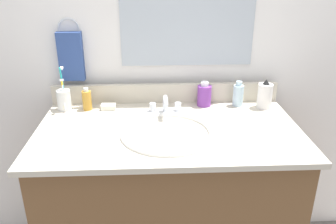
{
  "coord_description": "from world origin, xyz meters",
  "views": [
    {
      "loc": [
        -0.06,
        -1.25,
        1.4
      ],
      "look_at": [
        -0.0,
        0.0,
        0.86
      ],
      "focal_mm": 37.14,
      "sensor_mm": 36.0,
      "label": 1
    }
  ],
  "objects_px": {
    "soap_bar": "(108,107)",
    "bottle_lotion_white": "(265,95)",
    "faucet": "(165,108)",
    "bottle_gel_clear": "(238,95)",
    "bottle_oil_amber": "(87,100)",
    "cup_white_ceramic": "(64,99)",
    "hand_towel": "(71,57)",
    "bottle_cream_purple": "(204,95)"
  },
  "relations": [
    {
      "from": "bottle_cream_purple",
      "to": "bottle_lotion_white",
      "type": "relative_size",
      "value": 0.85
    },
    {
      "from": "bottle_cream_purple",
      "to": "bottle_lotion_white",
      "type": "xyz_separation_m",
      "value": [
        0.27,
        -0.04,
        0.01
      ]
    },
    {
      "from": "hand_towel",
      "to": "faucet",
      "type": "xyz_separation_m",
      "value": [
        0.42,
        -0.16,
        -0.19
      ]
    },
    {
      "from": "faucet",
      "to": "soap_bar",
      "type": "distance_m",
      "value": 0.26
    },
    {
      "from": "faucet",
      "to": "bottle_oil_amber",
      "type": "height_order",
      "value": "bottle_oil_amber"
    },
    {
      "from": "bottle_oil_amber",
      "to": "soap_bar",
      "type": "distance_m",
      "value": 0.1
    },
    {
      "from": "bottle_cream_purple",
      "to": "cup_white_ceramic",
      "type": "xyz_separation_m",
      "value": [
        -0.63,
        -0.02,
        0.0
      ]
    },
    {
      "from": "faucet",
      "to": "soap_bar",
      "type": "xyz_separation_m",
      "value": [
        -0.25,
        0.06,
        -0.02
      ]
    },
    {
      "from": "hand_towel",
      "to": "bottle_cream_purple",
      "type": "bearing_deg",
      "value": -6.75
    },
    {
      "from": "bottle_cream_purple",
      "to": "bottle_oil_amber",
      "type": "distance_m",
      "value": 0.53
    },
    {
      "from": "soap_bar",
      "to": "faucet",
      "type": "bearing_deg",
      "value": -13.99
    },
    {
      "from": "hand_towel",
      "to": "bottle_oil_amber",
      "type": "distance_m",
      "value": 0.21
    },
    {
      "from": "soap_bar",
      "to": "bottle_lotion_white",
      "type": "bearing_deg",
      "value": -1.05
    },
    {
      "from": "hand_towel",
      "to": "soap_bar",
      "type": "height_order",
      "value": "hand_towel"
    },
    {
      "from": "bottle_cream_purple",
      "to": "bottle_oil_amber",
      "type": "xyz_separation_m",
      "value": [
        -0.53,
        -0.02,
        -0.0
      ]
    },
    {
      "from": "faucet",
      "to": "bottle_gel_clear",
      "type": "height_order",
      "value": "bottle_gel_clear"
    },
    {
      "from": "hand_towel",
      "to": "bottle_gel_clear",
      "type": "distance_m",
      "value": 0.78
    },
    {
      "from": "bottle_cream_purple",
      "to": "bottle_gel_clear",
      "type": "relative_size",
      "value": 0.99
    },
    {
      "from": "hand_towel",
      "to": "bottle_oil_amber",
      "type": "height_order",
      "value": "hand_towel"
    },
    {
      "from": "hand_towel",
      "to": "bottle_lotion_white",
      "type": "xyz_separation_m",
      "value": [
        0.87,
        -0.11,
        -0.16
      ]
    },
    {
      "from": "faucet",
      "to": "soap_bar",
      "type": "bearing_deg",
      "value": 166.01
    },
    {
      "from": "bottle_gel_clear",
      "to": "bottle_oil_amber",
      "type": "relative_size",
      "value": 1.13
    },
    {
      "from": "bottle_gel_clear",
      "to": "soap_bar",
      "type": "bearing_deg",
      "value": -178.27
    },
    {
      "from": "bottle_cream_purple",
      "to": "cup_white_ceramic",
      "type": "height_order",
      "value": "cup_white_ceramic"
    },
    {
      "from": "hand_towel",
      "to": "faucet",
      "type": "distance_m",
      "value": 0.49
    },
    {
      "from": "bottle_lotion_white",
      "to": "cup_white_ceramic",
      "type": "height_order",
      "value": "cup_white_ceramic"
    },
    {
      "from": "bottle_oil_amber",
      "to": "soap_bar",
      "type": "height_order",
      "value": "bottle_oil_amber"
    },
    {
      "from": "bottle_oil_amber",
      "to": "cup_white_ceramic",
      "type": "distance_m",
      "value": 0.1
    },
    {
      "from": "hand_towel",
      "to": "bottle_gel_clear",
      "type": "xyz_separation_m",
      "value": [
        0.76,
        -0.08,
        -0.17
      ]
    },
    {
      "from": "bottle_cream_purple",
      "to": "soap_bar",
      "type": "xyz_separation_m",
      "value": [
        -0.44,
        -0.03,
        -0.04
      ]
    },
    {
      "from": "bottle_cream_purple",
      "to": "hand_towel",
      "type": "bearing_deg",
      "value": 173.25
    },
    {
      "from": "bottle_lotion_white",
      "to": "cup_white_ceramic",
      "type": "distance_m",
      "value": 0.9
    },
    {
      "from": "faucet",
      "to": "cup_white_ceramic",
      "type": "distance_m",
      "value": 0.46
    },
    {
      "from": "faucet",
      "to": "cup_white_ceramic",
      "type": "bearing_deg",
      "value": 171.29
    },
    {
      "from": "bottle_gel_clear",
      "to": "bottle_lotion_white",
      "type": "relative_size",
      "value": 0.87
    },
    {
      "from": "faucet",
      "to": "soap_bar",
      "type": "relative_size",
      "value": 2.5
    },
    {
      "from": "faucet",
      "to": "soap_bar",
      "type": "height_order",
      "value": "faucet"
    },
    {
      "from": "bottle_gel_clear",
      "to": "bottle_cream_purple",
      "type": "bearing_deg",
      "value": 177.06
    },
    {
      "from": "bottle_lotion_white",
      "to": "bottle_oil_amber",
      "type": "bearing_deg",
      "value": 179.0
    },
    {
      "from": "hand_towel",
      "to": "bottle_cream_purple",
      "type": "height_order",
      "value": "hand_towel"
    },
    {
      "from": "bottle_gel_clear",
      "to": "cup_white_ceramic",
      "type": "relative_size",
      "value": 0.59
    },
    {
      "from": "bottle_cream_purple",
      "to": "soap_bar",
      "type": "relative_size",
      "value": 1.79
    }
  ]
}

